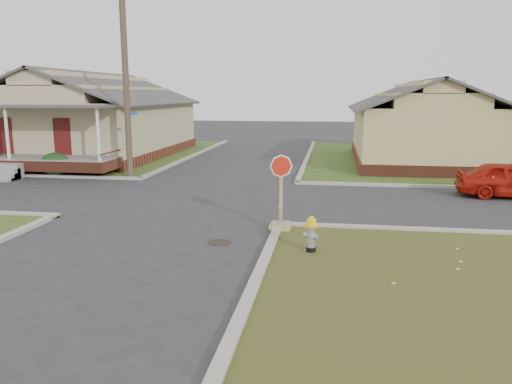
# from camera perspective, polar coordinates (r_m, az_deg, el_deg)

# --- Properties ---
(ground) EXTENTS (120.00, 120.00, 0.00)m
(ground) POSITION_cam_1_polar(r_m,az_deg,el_deg) (14.41, -12.33, -4.71)
(ground) COLOR #2C2C2F
(ground) RESTS_ON ground
(verge_far_left) EXTENTS (19.00, 19.00, 0.05)m
(verge_far_left) POSITION_cam_1_polar(r_m,az_deg,el_deg) (36.03, -21.51, 4.23)
(verge_far_left) COLOR #304D1B
(verge_far_left) RESTS_ON ground
(curbs) EXTENTS (80.00, 40.00, 0.12)m
(curbs) POSITION_cam_1_polar(r_m,az_deg,el_deg) (19.02, -6.97, -0.69)
(curbs) COLOR #A5A295
(curbs) RESTS_ON ground
(manhole) EXTENTS (0.64, 0.64, 0.01)m
(manhole) POSITION_cam_1_polar(r_m,az_deg,el_deg) (13.32, -4.20, -5.76)
(manhole) COLOR black
(manhole) RESTS_ON ground
(corner_house) EXTENTS (10.10, 15.50, 5.30)m
(corner_house) POSITION_cam_1_polar(r_m,az_deg,el_deg) (33.26, -18.42, 7.82)
(corner_house) COLOR brown
(corner_house) RESTS_ON ground
(side_house_yellow) EXTENTS (7.60, 11.60, 4.70)m
(side_house_yellow) POSITION_cam_1_polar(r_m,az_deg,el_deg) (29.87, 18.35, 7.34)
(side_house_yellow) COLOR brown
(side_house_yellow) RESTS_ON ground
(utility_pole) EXTENTS (1.80, 0.28, 9.00)m
(utility_pole) POSITION_cam_1_polar(r_m,az_deg,el_deg) (23.73, -14.68, 12.69)
(utility_pole) COLOR #483829
(utility_pole) RESTS_ON ground
(fire_hydrant) EXTENTS (0.33, 0.33, 0.90)m
(fire_hydrant) POSITION_cam_1_polar(r_m,az_deg,el_deg) (12.35, 6.33, -4.57)
(fire_hydrant) COLOR black
(fire_hydrant) RESTS_ON ground
(stop_sign) EXTENTS (0.61, 0.60, 2.15)m
(stop_sign) POSITION_cam_1_polar(r_m,az_deg,el_deg) (14.36, 2.86, -2.40)
(stop_sign) COLOR tan
(stop_sign) RESTS_ON ground
(red_sedan) EXTENTS (4.11, 1.94, 1.36)m
(red_sedan) POSITION_cam_1_polar(r_m,az_deg,el_deg) (21.24, 27.26, 1.25)
(red_sedan) COLOR #B4180C
(red_sedan) RESTS_ON ground
(hedge_right) EXTENTS (1.43, 1.18, 1.10)m
(hedge_right) POSITION_cam_1_polar(r_m,az_deg,el_deg) (25.62, -21.96, 2.98)
(hedge_right) COLOR #143312
(hedge_right) RESTS_ON verge_far_left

